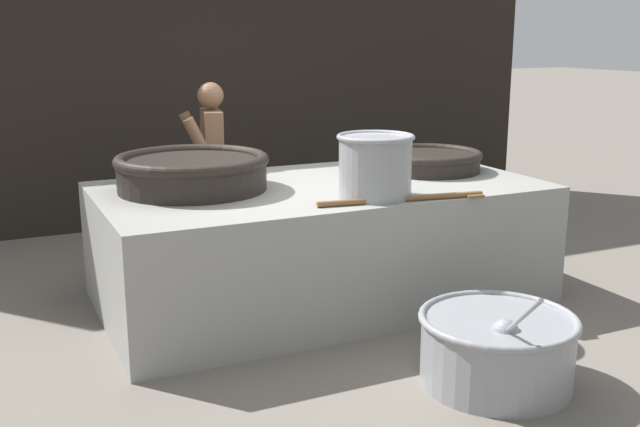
{
  "coord_description": "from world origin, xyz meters",
  "views": [
    {
      "loc": [
        -2.3,
        -4.92,
        1.98
      ],
      "look_at": [
        0.0,
        0.0,
        0.66
      ],
      "focal_mm": 42.0,
      "sensor_mm": 36.0,
      "label": 1
    }
  ],
  "objects": [
    {
      "name": "back_wall",
      "position": [
        0.0,
        2.89,
        1.99
      ],
      "size": [
        7.96,
        0.24,
        3.98
      ],
      "primitive_type": "cube",
      "color": "black",
      "rests_on": "ground_plane"
    },
    {
      "name": "stock_pot",
      "position": [
        0.15,
        -0.56,
        1.11
      ],
      "size": [
        0.53,
        0.53,
        0.43
      ],
      "color": "gray",
      "rests_on": "hearth_platform"
    },
    {
      "name": "giant_wok_far",
      "position": [
        1.04,
        0.15,
        0.98
      ],
      "size": [
        0.87,
        0.87,
        0.17
      ],
      "color": "black",
      "rests_on": "hearth_platform"
    },
    {
      "name": "giant_wok_near",
      "position": [
        -0.91,
        0.21,
        1.02
      ],
      "size": [
        1.1,
        1.1,
        0.26
      ],
      "color": "black",
      "rests_on": "hearth_platform"
    },
    {
      "name": "prep_bowl_vegetables",
      "position": [
        0.31,
        -1.74,
        0.23
      ],
      "size": [
        0.91,
        1.12,
        0.78
      ],
      "color": "gray",
      "rests_on": "ground_plane"
    },
    {
      "name": "cook",
      "position": [
        -0.48,
        1.14,
        0.86
      ],
      "size": [
        0.43,
        0.62,
        1.58
      ],
      "rotation": [
        0.0,
        0.0,
        2.94
      ],
      "color": "brown",
      "rests_on": "ground_plane"
    },
    {
      "name": "ground_plane",
      "position": [
        0.0,
        0.0,
        0.0
      ],
      "size": [
        60.0,
        60.0,
        0.0
      ],
      "primitive_type": "plane",
      "color": "slate"
    },
    {
      "name": "stirring_paddle",
      "position": [
        0.31,
        -0.77,
        0.9
      ],
      "size": [
        1.18,
        0.23,
        0.04
      ],
      "rotation": [
        0.0,
        0.0,
        -0.14
      ],
      "color": "brown",
      "rests_on": "hearth_platform"
    },
    {
      "name": "hearth_platform",
      "position": [
        0.0,
        0.0,
        0.44
      ],
      "size": [
        3.22,
        1.72,
        0.88
      ],
      "color": "gray",
      "rests_on": "ground_plane"
    }
  ]
}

